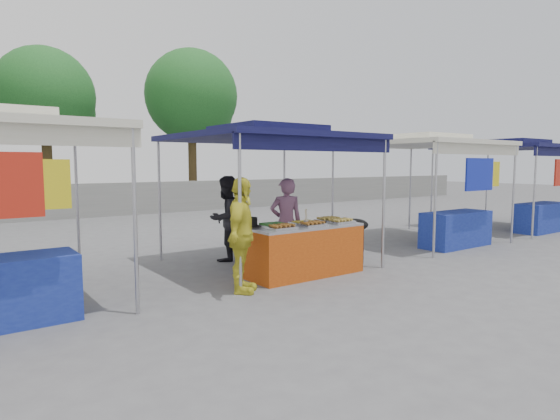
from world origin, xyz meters
TOP-DOWN VIEW (x-y plane):
  - ground_plane at (0.00, 0.00)m, footprint 80.00×80.00m
  - back_wall at (0.00, 11.00)m, footprint 40.00×0.25m
  - main_canopy at (0.00, 0.97)m, footprint 3.20×3.20m
  - neighbor_stall_right at (4.50, 0.57)m, footprint 3.20×3.20m
  - neighbor_stall_far at (8.50, 0.57)m, footprint 3.20×3.20m
  - tree_1 at (-1.46, 13.40)m, footprint 3.65×3.61m
  - tree_2 at (4.19, 12.72)m, footprint 3.95×3.95m
  - vendor_table at (0.00, -0.10)m, footprint 2.00×0.80m
  - food_tray_fl at (-0.65, -0.34)m, footprint 0.42×0.30m
  - food_tray_fm at (-0.03, -0.34)m, footprint 0.42×0.30m
  - food_tray_fr at (0.64, -0.32)m, footprint 0.42×0.30m
  - food_tray_bl at (-0.60, -0.01)m, footprint 0.42×0.30m
  - food_tray_bm at (0.03, -0.03)m, footprint 0.42×0.30m
  - food_tray_br at (0.62, -0.00)m, footprint 0.42×0.30m
  - cooking_pot at (-0.86, 0.27)m, footprint 0.26×0.26m
  - skewer_cup at (-0.10, -0.27)m, footprint 0.08×0.08m
  - wok_burner at (1.36, 0.08)m, footprint 0.51×0.51m
  - crate_left at (-0.41, 0.48)m, footprint 0.54×0.38m
  - crate_right at (0.22, 0.42)m, footprint 0.51×0.36m
  - crate_stacked at (0.22, 0.42)m, footprint 0.49×0.35m
  - vendor_woman at (0.13, 0.59)m, footprint 0.70×0.59m
  - helper_man at (-0.47, 1.72)m, footprint 0.95×0.84m
  - customer_person at (-1.43, -0.41)m, footprint 0.97×1.01m

SIDE VIEW (x-z plane):
  - ground_plane at x=0.00m, z-range 0.00..0.00m
  - crate_right at x=0.22m, z-range 0.00..0.31m
  - crate_left at x=-0.41m, z-range 0.00..0.32m
  - vendor_table at x=0.00m, z-range 0.00..0.85m
  - crate_stacked at x=0.22m, z-range 0.31..0.60m
  - wok_burner at x=1.36m, z-range 0.08..0.94m
  - back_wall at x=0.00m, z-range 0.00..1.20m
  - vendor_woman at x=0.13m, z-range 0.00..1.62m
  - helper_man at x=-0.47m, z-range 0.00..1.65m
  - customer_person at x=-1.43m, z-range 0.00..1.69m
  - food_tray_fl at x=-0.65m, z-range 0.85..0.92m
  - food_tray_fm at x=-0.03m, z-range 0.85..0.92m
  - food_tray_fr at x=0.64m, z-range 0.85..0.92m
  - food_tray_bl at x=-0.60m, z-range 0.85..0.92m
  - food_tray_bm at x=0.03m, z-range 0.85..0.92m
  - food_tray_br at x=0.62m, z-range 0.85..0.92m
  - skewer_cup at x=-0.10m, z-range 0.85..0.95m
  - cooking_pot at x=-0.86m, z-range 0.85..1.00m
  - neighbor_stall_right at x=4.50m, z-range 0.32..2.89m
  - neighbor_stall_far at x=8.50m, z-range 0.32..2.89m
  - main_canopy at x=0.00m, z-range 1.08..3.65m
  - tree_1 at x=-1.46m, z-range 1.14..7.36m
  - tree_2 at x=4.19m, z-range 1.25..8.03m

